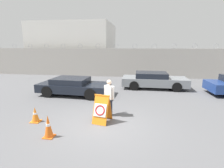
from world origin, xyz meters
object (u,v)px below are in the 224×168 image
object	(u,v)px
traffic_cone_near	(35,115)
traffic_cone_mid	(48,126)
security_guard	(109,96)
parked_car_front_coupe	(74,86)
barricade_sign	(102,109)
parked_car_rear_sedan	(154,80)

from	to	relation	value
traffic_cone_near	traffic_cone_mid	distance (m)	1.60
security_guard	traffic_cone_near	bearing A→B (deg)	55.83
parked_car_front_coupe	security_guard	bearing A→B (deg)	-43.80
traffic_cone_near	parked_car_front_coupe	bearing A→B (deg)	88.47
barricade_sign	security_guard	distance (m)	0.83
barricade_sign	parked_car_front_coupe	distance (m)	4.62
security_guard	parked_car_rear_sedan	world-z (taller)	security_guard
security_guard	parked_car_rear_sedan	size ratio (longest dim) A/B	0.35
security_guard	parked_car_rear_sedan	bearing A→B (deg)	-78.42
traffic_cone_near	barricade_sign	bearing A→B (deg)	8.30
traffic_cone_mid	security_guard	bearing A→B (deg)	51.47
traffic_cone_mid	parked_car_rear_sedan	xyz separation A→B (m)	(4.19, 7.87, 0.21)
traffic_cone_near	parked_car_front_coupe	world-z (taller)	parked_car_front_coupe
security_guard	parked_car_front_coupe	distance (m)	4.18
barricade_sign	parked_car_front_coupe	bearing A→B (deg)	135.99
traffic_cone_mid	parked_car_rear_sedan	bearing A→B (deg)	61.99
barricade_sign	parked_car_rear_sedan	xyz separation A→B (m)	(2.61, 6.38, 0.03)
parked_car_front_coupe	parked_car_rear_sedan	world-z (taller)	parked_car_rear_sedan
barricade_sign	traffic_cone_near	world-z (taller)	barricade_sign
parked_car_front_coupe	barricade_sign	bearing A→B (deg)	-51.72
traffic_cone_near	parked_car_front_coupe	xyz separation A→B (m)	(0.11, 4.20, 0.27)
parked_car_front_coupe	parked_car_rear_sedan	size ratio (longest dim) A/B	0.97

